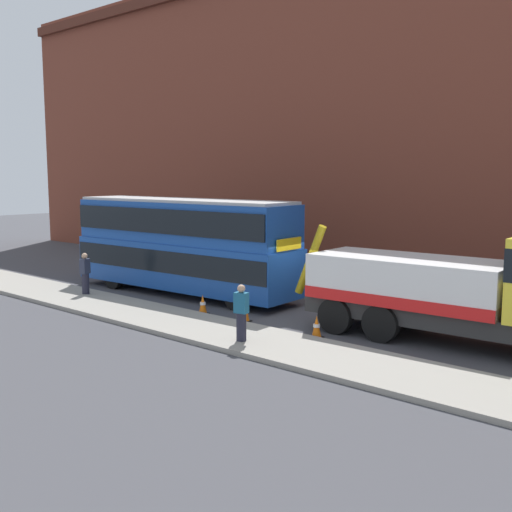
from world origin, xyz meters
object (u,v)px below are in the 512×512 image
Objects in this scene: pedestrian_onlooker at (85,274)px; traffic_cone_near_bus at (203,305)px; double_decker_bus at (183,242)px; traffic_cone_midway at (245,312)px; recovery_tow_truck at (466,288)px; pedestrian_bystander at (241,313)px; traffic_cone_near_truck at (317,327)px.

pedestrian_onlooker reaches higher than traffic_cone_near_bus.
pedestrian_onlooker is at bearing -130.81° from double_decker_bus.
pedestrian_onlooker reaches higher than traffic_cone_midway.
traffic_cone_near_bus is at bearing -169.18° from recovery_tow_truck.
traffic_cone_near_bus is at bearing -9.49° from pedestrian_onlooker.
traffic_cone_midway is (-1.93, 2.31, -0.64)m from pedestrian_bystander.
pedestrian_bystander is at bearing -50.06° from traffic_cone_midway.
traffic_cone_midway is at bearing -10.88° from pedestrian_onlooker.
traffic_cone_midway is at bearing 28.81° from pedestrian_bystander.
pedestrian_onlooker is 2.38× the size of traffic_cone_midway.
traffic_cone_midway is at bearing 4.55° from traffic_cone_near_bus.
pedestrian_bystander is at bearing -26.08° from pedestrian_onlooker.
pedestrian_onlooker is 1.00× the size of pedestrian_bystander.
traffic_cone_near_truck is at bearing -154.08° from recovery_tow_truck.
double_decker_bus is 4.43m from traffic_cone_near_bus.
traffic_cone_near_truck is (10.96, 1.10, -0.64)m from pedestrian_onlooker.
pedestrian_onlooker is at bearing 72.48° from pedestrian_bystander.
pedestrian_onlooker is (-14.84, -3.22, -0.77)m from recovery_tow_truck.
pedestrian_bystander is (7.27, -4.29, -1.25)m from double_decker_bus.
recovery_tow_truck is 14.16× the size of traffic_cone_near_truck.
recovery_tow_truck is 9.31m from traffic_cone_near_bus.
pedestrian_bystander is 2.58m from traffic_cone_near_truck.
pedestrian_bystander is 4.49m from traffic_cone_near_bus.
pedestrian_bystander is 2.38× the size of traffic_cone_near_bus.
recovery_tow_truck is 0.92× the size of double_decker_bus.
traffic_cone_near_bus is (5.89, 1.06, -0.64)m from pedestrian_onlooker.
traffic_cone_midway is 1.00× the size of traffic_cone_near_truck.
traffic_cone_near_bus is 5.07m from traffic_cone_near_truck.
pedestrian_bystander is at bearing -142.34° from recovery_tow_truck.
pedestrian_onlooker is 9.83m from pedestrian_bystander.
traffic_cone_midway is (-7.00, -2.00, -1.42)m from recovery_tow_truck.
traffic_cone_near_bus is (-3.88, 2.15, -0.64)m from pedestrian_bystander.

